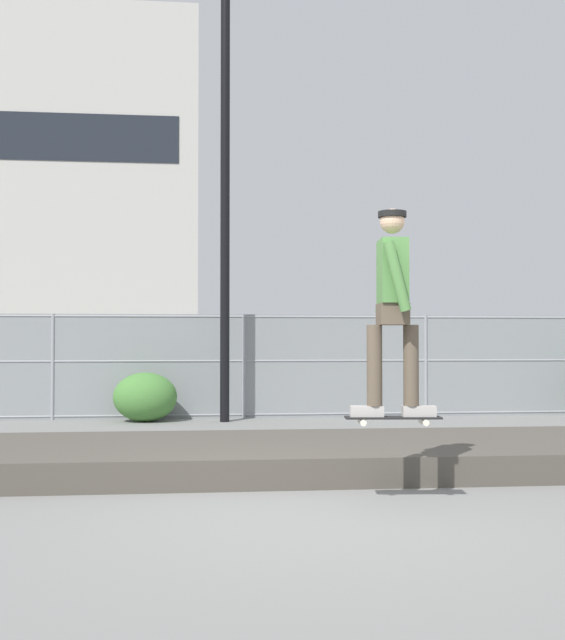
{
  "coord_description": "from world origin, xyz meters",
  "views": [
    {
      "loc": [
        -0.91,
        -6.24,
        1.36
      ],
      "look_at": [
        0.2,
        3.9,
        1.63
      ],
      "focal_mm": 45.98,
      "sensor_mm": 36.0,
      "label": 1
    }
  ],
  "objects_px": {
    "street_lamp": "(225,143)",
    "skater": "(393,298)",
    "skateboard": "(393,418)",
    "shrub_left": "(145,397)"
  },
  "relations": [
    {
      "from": "skater",
      "to": "shrub_left",
      "type": "relative_size",
      "value": 1.62
    },
    {
      "from": "skateboard",
      "to": "shrub_left",
      "type": "xyz_separation_m",
      "value": [
        -2.47,
        7.39,
        -0.3
      ]
    },
    {
      "from": "shrub_left",
      "to": "street_lamp",
      "type": "bearing_deg",
      "value": -6.68
    },
    {
      "from": "street_lamp",
      "to": "shrub_left",
      "type": "relative_size",
      "value": 7.2
    },
    {
      "from": "street_lamp",
      "to": "skater",
      "type": "bearing_deg",
      "value": -81.14
    },
    {
      "from": "skater",
      "to": "street_lamp",
      "type": "distance_m",
      "value": 7.92
    },
    {
      "from": "shrub_left",
      "to": "skateboard",
      "type": "bearing_deg",
      "value": -71.49
    },
    {
      "from": "skateboard",
      "to": "shrub_left",
      "type": "bearing_deg",
      "value": 108.51
    },
    {
      "from": "skateboard",
      "to": "skater",
      "type": "relative_size",
      "value": 0.47
    },
    {
      "from": "street_lamp",
      "to": "skateboard",
      "type": "bearing_deg",
      "value": -81.14
    }
  ]
}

